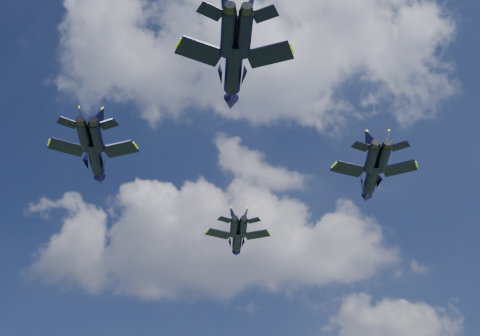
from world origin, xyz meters
name	(u,v)px	position (x,y,z in m)	size (l,w,h in m)	color
jet_lead	(237,240)	(-5.53, 18.20, 55.26)	(10.69, 14.00, 3.31)	black
jet_left	(96,159)	(-22.87, -4.92, 56.76)	(12.24, 16.08, 3.80)	black
jet_right	(371,178)	(15.19, -0.05, 53.92)	(11.76, 15.12, 3.61)	black
jet_slot	(233,70)	(-1.54, -21.31, 55.64)	(13.09, 17.20, 4.06)	black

